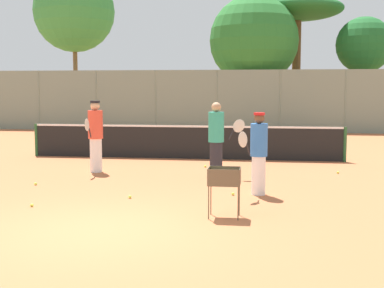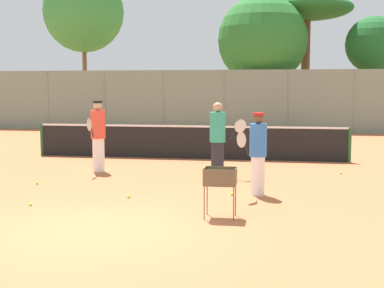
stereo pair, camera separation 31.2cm
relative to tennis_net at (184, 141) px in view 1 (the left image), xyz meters
The scene contains 17 objects.
ground_plane 8.76m from the tennis_net, 90.00° to the right, with size 80.00×80.00×0.00m, color #B7663D.
tennis_net is the anchor object (origin of this frame).
back_fence 10.59m from the tennis_net, 90.00° to the left, with size 32.04×0.08×3.16m.
tree_0 13.63m from the tennis_net, 82.05° to the left, with size 4.83×4.83×7.23m.
tree_1 17.56m from the tennis_net, 122.20° to the left, with size 4.74×4.74×9.07m.
tree_2 16.56m from the tennis_net, 74.29° to the left, with size 5.20×5.20×7.36m.
tree_3 16.36m from the tennis_net, 60.77° to the left, with size 3.06×3.06×6.11m.
player_white_outfit 3.60m from the tennis_net, 122.69° to the right, with size 0.40×0.97×1.92m.
player_red_cap 6.00m from the tennis_net, 65.68° to the right, with size 0.63×0.79×1.75m.
player_yellow_shirt 3.70m from the tennis_net, 68.13° to the right, with size 0.96×0.40×1.91m.
ball_cart 7.80m from the tennis_net, 75.83° to the right, with size 0.56×0.41×0.88m.
tennis_ball_0 5.79m from the tennis_net, 118.06° to the right, with size 0.07×0.07×0.07m, color #D1E54C.
tennis_ball_1 7.49m from the tennis_net, 103.94° to the right, with size 0.07×0.07×0.07m, color #D1E54C.
tennis_ball_2 2.03m from the tennis_net, 63.11° to the right, with size 0.07×0.07×0.07m, color #D1E54C.
tennis_ball_3 6.25m from the tennis_net, 91.29° to the right, with size 0.07×0.07×0.07m, color #D1E54C.
tennis_ball_4 5.95m from the tennis_net, 70.87° to the right, with size 0.07×0.07×0.07m, color #D1E54C.
tennis_ball_5 5.11m from the tennis_net, 27.58° to the right, with size 0.07×0.07×0.07m, color #D1E54C.
Camera 1 is at (2.68, -8.01, 2.28)m, focal length 50.00 mm.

